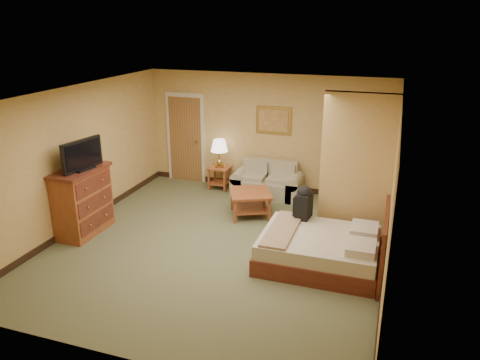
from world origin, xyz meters
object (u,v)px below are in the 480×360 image
at_px(dresser, 83,201).
at_px(coffee_table, 250,199).
at_px(loveseat, 267,185).
at_px(bed, 324,249).

bearing_deg(dresser, coffee_table, 33.01).
xyz_separation_m(loveseat, coffee_table, (-0.03, -1.17, 0.11)).
relative_size(coffee_table, dresser, 0.84).
bearing_deg(bed, loveseat, 121.92).
bearing_deg(dresser, bed, 2.70).
bearing_deg(coffee_table, bed, -41.55).
height_order(loveseat, dresser, dresser).
bearing_deg(bed, coffee_table, 138.45).
xyz_separation_m(dresser, bed, (4.30, 0.20, -0.34)).
xyz_separation_m(loveseat, dresser, (-2.64, -2.87, 0.37)).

